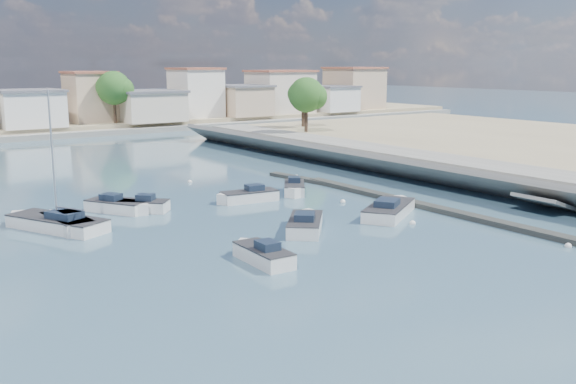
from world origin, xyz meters
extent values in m
plane|color=#314E62|center=(0.00, 40.00, 0.00)|extent=(400.00, 400.00, 0.00)
cube|color=slate|center=(18.50, 13.00, 0.90)|extent=(5.00, 90.00, 1.80)
cube|color=slate|center=(14.15, 13.00, 0.90)|extent=(4.17, 90.00, 2.86)
cube|color=slate|center=(14.00, 4.00, 0.40)|extent=(5.31, 3.50, 1.94)
cube|color=black|center=(7.00, 10.00, 0.17)|extent=(1.00, 26.00, 0.35)
cube|color=black|center=(6.50, 24.00, 0.15)|extent=(2.00, 8.05, 0.30)
cube|color=gray|center=(0.00, 92.00, 0.70)|extent=(160.00, 40.00, 1.40)
cube|color=slate|center=(0.00, 71.00, 0.40)|extent=(160.00, 2.50, 0.80)
cube|color=white|center=(-4.00, 76.00, 3.90)|extent=(8.50, 8.50, 5.00)
cube|color=#595960|center=(-4.00, 76.00, 6.58)|extent=(9.01, 9.01, 0.35)
cube|color=tan|center=(6.00, 79.00, 5.15)|extent=(6.50, 7.50, 7.50)
cube|color=#99513D|center=(6.00, 79.00, 9.08)|extent=(6.89, 7.95, 0.35)
cube|color=beige|center=(14.00, 75.00, 3.65)|extent=(9.50, 9.00, 4.50)
cube|color=#595960|center=(14.00, 75.00, 6.08)|extent=(10.07, 9.54, 0.35)
cube|color=white|center=(24.00, 78.00, 5.40)|extent=(7.00, 8.00, 8.00)
cube|color=#99513D|center=(24.00, 78.00, 9.58)|extent=(7.42, 8.48, 0.35)
cube|color=tan|center=(32.00, 76.00, 3.90)|extent=(8.00, 9.00, 5.00)
cube|color=#595960|center=(32.00, 76.00, 6.58)|extent=(8.48, 9.54, 0.35)
cube|color=beige|center=(41.00, 77.00, 5.15)|extent=(10.50, 8.50, 7.50)
cube|color=#99513D|center=(41.00, 77.00, 9.08)|extent=(11.13, 9.01, 0.35)
cube|color=white|center=(52.00, 75.00, 3.65)|extent=(7.50, 7.50, 4.50)
cube|color=#595960|center=(52.00, 75.00, 6.08)|extent=(7.95, 7.95, 0.35)
cube|color=tan|center=(60.00, 78.00, 5.40)|extent=(9.00, 9.50, 8.00)
cube|color=#99513D|center=(60.00, 78.00, 9.58)|extent=(9.54, 10.07, 0.35)
cylinder|color=#38281E|center=(8.00, 74.00, 3.20)|extent=(0.44, 0.44, 3.60)
sphere|color=#234C19|center=(8.00, 74.00, 6.76)|extent=(5.12, 5.12, 5.12)
sphere|color=#234C19|center=(8.96, 73.36, 6.52)|extent=(3.84, 3.84, 3.84)
sphere|color=#234C19|center=(7.20, 74.48, 6.92)|extent=(3.52, 3.52, 3.52)
cylinder|color=#38281E|center=(24.00, 77.00, 2.97)|extent=(0.44, 0.44, 3.15)
sphere|color=#234C19|center=(24.00, 77.00, 6.09)|extent=(4.48, 4.48, 4.48)
sphere|color=#234C19|center=(24.84, 76.44, 5.88)|extent=(3.36, 3.36, 3.36)
sphere|color=#234C19|center=(23.30, 77.42, 6.23)|extent=(3.08, 3.08, 3.08)
cylinder|color=#38281E|center=(40.00, 76.00, 2.75)|extent=(0.44, 0.44, 2.70)
sphere|color=#234C19|center=(40.00, 76.00, 5.42)|extent=(3.84, 3.84, 3.84)
sphere|color=#234C19|center=(40.72, 75.52, 5.24)|extent=(2.88, 2.88, 2.88)
sphere|color=#234C19|center=(39.40, 76.36, 5.54)|extent=(2.64, 2.64, 2.64)
cylinder|color=#38281E|center=(22.00, 44.00, 3.38)|extent=(0.44, 0.44, 3.15)
sphere|color=#234C19|center=(22.00, 44.00, 6.49)|extent=(4.48, 4.48, 4.48)
sphere|color=#234C19|center=(22.84, 43.44, 6.28)|extent=(3.36, 3.36, 3.36)
sphere|color=#234C19|center=(21.30, 44.42, 6.63)|extent=(3.08, 3.08, 3.08)
cylinder|color=#38281E|center=(26.00, 50.00, 3.26)|extent=(0.44, 0.44, 2.93)
sphere|color=#234C19|center=(26.00, 50.00, 6.15)|extent=(4.16, 4.16, 4.16)
sphere|color=#234C19|center=(26.78, 49.48, 5.96)|extent=(3.12, 3.12, 3.12)
sphere|color=#234C19|center=(25.35, 50.39, 6.29)|extent=(2.86, 2.86, 2.86)
cube|color=silver|center=(-9.79, 5.71, 0.30)|extent=(1.74, 4.07, 1.00)
cube|color=silver|center=(-9.72, 7.43, 0.30)|extent=(1.57, 1.57, 1.00)
cube|color=#262628|center=(-9.79, 5.71, 0.80)|extent=(1.77, 4.07, 0.08)
cube|color=#182333|center=(-9.81, 5.31, 1.04)|extent=(1.02, 1.24, 0.48)
cube|color=silver|center=(-4.04, 9.69, 0.30)|extent=(4.64, 4.90, 1.00)
cube|color=silver|center=(-2.68, 11.23, 0.30)|extent=(1.46, 1.46, 1.00)
cube|color=#262628|center=(-4.04, 9.69, 0.80)|extent=(4.67, 4.92, 0.08)
cube|color=#182333|center=(-4.36, 9.33, 1.04)|extent=(1.86, 1.88, 0.48)
cube|color=silver|center=(-2.18, 19.23, 0.30)|extent=(4.50, 2.24, 1.00)
cube|color=silver|center=(-4.02, 19.50, 0.30)|extent=(1.62, 1.62, 1.00)
cube|color=#262628|center=(-2.18, 19.23, 0.80)|extent=(4.51, 2.27, 0.08)
cube|color=#182333|center=(-1.76, 19.17, 1.04)|extent=(1.43, 1.19, 0.48)
cube|color=silver|center=(2.53, 19.87, 0.30)|extent=(3.53, 4.06, 1.00)
cube|color=silver|center=(1.57, 18.53, 0.30)|extent=(1.28, 1.28, 1.00)
cube|color=#262628|center=(2.53, 19.87, 0.80)|extent=(3.56, 4.08, 0.08)
cube|color=#182333|center=(2.76, 20.18, 1.04)|extent=(1.47, 1.51, 0.48)
cube|color=silver|center=(-16.13, 18.83, 0.30)|extent=(2.22, 4.76, 1.00)
cube|color=silver|center=(-16.30, 20.81, 0.30)|extent=(1.82, 1.82, 1.00)
cube|color=#262628|center=(-16.13, 18.83, 0.80)|extent=(2.26, 4.77, 0.08)
cube|color=#182333|center=(-16.09, 18.37, 1.04)|extent=(1.25, 1.48, 0.48)
cube|color=silver|center=(-10.32, 20.84, 0.30)|extent=(3.89, 3.82, 1.00)
cube|color=silver|center=(-11.53, 21.99, 0.30)|extent=(1.12, 1.12, 1.00)
cube|color=#262628|center=(-10.32, 20.84, 0.80)|extent=(3.91, 3.84, 0.08)
cube|color=#182333|center=(-10.04, 20.57, 1.04)|extent=(1.51, 1.50, 0.48)
cube|color=silver|center=(-11.77, 21.74, 0.30)|extent=(3.73, 4.68, 1.00)
cube|color=silver|center=(-10.78, 20.09, 0.30)|extent=(1.44, 1.44, 1.00)
cube|color=#262628|center=(-11.77, 21.74, 0.80)|extent=(3.76, 4.70, 0.08)
cube|color=#182333|center=(-11.99, 22.12, 1.04)|extent=(1.58, 1.68, 0.48)
cube|color=silver|center=(3.16, 9.58, 0.30)|extent=(6.21, 4.99, 1.00)
cube|color=silver|center=(5.31, 10.88, 0.30)|extent=(1.97, 1.97, 1.00)
cube|color=#262628|center=(3.16, 9.58, 0.80)|extent=(6.23, 5.03, 0.08)
cube|color=#182333|center=(2.65, 9.27, 1.04)|extent=(2.24, 2.13, 0.48)
cube|color=silver|center=(-16.64, 19.10, 0.30)|extent=(5.12, 7.19, 1.00)
cube|color=silver|center=(-17.99, 21.82, 0.30)|extent=(2.06, 2.06, 1.00)
cube|color=#262628|center=(-16.64, 19.10, 0.80)|extent=(5.16, 7.21, 0.08)
cube|color=#182333|center=(-16.34, 18.49, 1.04)|extent=(2.19, 2.48, 0.48)
cylinder|color=silver|center=(-16.64, 19.10, 4.80)|extent=(0.12, 0.12, 8.00)
cylinder|color=silver|center=(-16.11, 18.03, 1.50)|extent=(1.14, 2.19, 0.08)
sphere|color=white|center=(6.09, -2.02, 0.05)|extent=(0.40, 0.40, 0.40)
sphere|color=white|center=(2.76, 6.97, 0.05)|extent=(0.40, 0.40, 0.40)
sphere|color=white|center=(7.43, 1.54, 0.05)|extent=(0.40, 0.40, 0.40)
sphere|color=white|center=(3.37, 14.75, 0.05)|extent=(0.40, 0.40, 0.40)
sphere|color=white|center=(-2.27, 29.03, 0.05)|extent=(0.40, 0.40, 0.40)
sphere|color=white|center=(7.05, 25.72, 0.05)|extent=(0.40, 0.40, 0.40)
camera|label=1|loc=(-27.67, -21.54, 10.34)|focal=40.00mm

